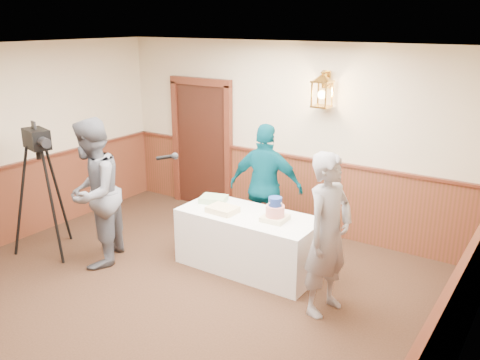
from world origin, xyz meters
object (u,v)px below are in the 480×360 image
object	(u,v)px
tiered_cake	(275,211)
baker	(328,235)
tv_camera_rig	(44,199)
sheet_cake_green	(214,199)
assistant_p	(266,187)
display_table	(249,241)
interviewer	(93,193)
sheet_cake_yellow	(223,209)

from	to	relation	value
tiered_cake	baker	bearing A→B (deg)	-23.05
tv_camera_rig	sheet_cake_green	bearing A→B (deg)	48.62
assistant_p	display_table	bearing A→B (deg)	89.87
display_table	baker	bearing A→B (deg)	-16.82
tiered_cake	interviewer	size ratio (longest dim) A/B	0.16
sheet_cake_yellow	assistant_p	bearing A→B (deg)	80.23
sheet_cake_yellow	tv_camera_rig	xyz separation A→B (m)	(-2.25, -0.99, -0.01)
display_table	interviewer	world-z (taller)	interviewer
assistant_p	interviewer	bearing A→B (deg)	32.90
tiered_cake	sheet_cake_green	xyz separation A→B (m)	(-1.01, 0.12, -0.08)
tiered_cake	display_table	bearing A→B (deg)	178.45
tiered_cake	assistant_p	bearing A→B (deg)	127.98
sheet_cake_green	assistant_p	world-z (taller)	assistant_p
baker	tv_camera_rig	bearing A→B (deg)	112.93
tiered_cake	baker	size ratio (longest dim) A/B	0.17
sheet_cake_yellow	baker	world-z (taller)	baker
sheet_cake_green	tv_camera_rig	bearing A→B (deg)	-147.24
baker	assistant_p	size ratio (longest dim) A/B	1.02
sheet_cake_green	assistant_p	size ratio (longest dim) A/B	0.19
sheet_cake_yellow	sheet_cake_green	world-z (taller)	sheet_cake_green
sheet_cake_green	assistant_p	bearing A→B (deg)	51.31
sheet_cake_yellow	assistant_p	size ratio (longest dim) A/B	0.21
baker	assistant_p	world-z (taller)	baker
baker	assistant_p	bearing A→B (deg)	64.49
baker	tv_camera_rig	world-z (taller)	baker
interviewer	sheet_cake_yellow	bearing A→B (deg)	92.23
tiered_cake	sheet_cake_green	size ratio (longest dim) A/B	0.90
sheet_cake_green	tv_camera_rig	xyz separation A→B (m)	(-1.92, -1.24, -0.01)
interviewer	assistant_p	bearing A→B (deg)	108.63
interviewer	baker	xyz separation A→B (m)	(2.99, 0.59, -0.06)
sheet_cake_yellow	sheet_cake_green	xyz separation A→B (m)	(-0.32, 0.25, 0.00)
baker	interviewer	bearing A→B (deg)	112.90
tiered_cake	sheet_cake_green	world-z (taller)	tiered_cake
tiered_cake	tv_camera_rig	world-z (taller)	tv_camera_rig
interviewer	baker	size ratio (longest dim) A/B	1.07
sheet_cake_green	interviewer	bearing A→B (deg)	-136.01
interviewer	assistant_p	xyz separation A→B (m)	(1.58, 1.66, -0.08)
tiered_cake	sheet_cake_green	bearing A→B (deg)	173.33
tv_camera_rig	display_table	bearing A→B (deg)	39.72
display_table	tiered_cake	world-z (taller)	tiered_cake
tiered_cake	assistant_p	world-z (taller)	assistant_p
baker	sheet_cake_yellow	bearing A→B (deg)	92.96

